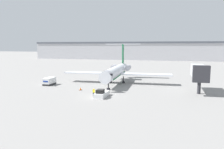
{
  "coord_description": "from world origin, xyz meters",
  "views": [
    {
      "loc": [
        13.8,
        -39.99,
        9.97
      ],
      "look_at": [
        0.0,
        9.77,
        3.22
      ],
      "focal_mm": 35.0,
      "sensor_mm": 36.0,
      "label": 1
    }
  ],
  "objects_px": {
    "airplane_main": "(116,71)",
    "jet_bridge": "(199,72)",
    "worker_near_tug": "(94,92)",
    "luggage_cart": "(49,81)",
    "pushback_tug": "(102,94)",
    "traffic_cone_left": "(80,89)"
  },
  "relations": [
    {
      "from": "worker_near_tug",
      "to": "jet_bridge",
      "type": "bearing_deg",
      "value": 25.6
    },
    {
      "from": "luggage_cart",
      "to": "traffic_cone_left",
      "type": "relative_size",
      "value": 5.36
    },
    {
      "from": "airplane_main",
      "to": "worker_near_tug",
      "type": "distance_m",
      "value": 16.66
    },
    {
      "from": "worker_near_tug",
      "to": "airplane_main",
      "type": "bearing_deg",
      "value": 88.51
    },
    {
      "from": "traffic_cone_left",
      "to": "jet_bridge",
      "type": "xyz_separation_m",
      "value": [
        25.51,
        4.83,
        4.12
      ]
    },
    {
      "from": "pushback_tug",
      "to": "jet_bridge",
      "type": "xyz_separation_m",
      "value": [
        18.79,
        9.81,
        3.84
      ]
    },
    {
      "from": "luggage_cart",
      "to": "traffic_cone_left",
      "type": "height_order",
      "value": "luggage_cart"
    },
    {
      "from": "airplane_main",
      "to": "worker_near_tug",
      "type": "bearing_deg",
      "value": -91.49
    },
    {
      "from": "worker_near_tug",
      "to": "luggage_cart",
      "type": "bearing_deg",
      "value": 149.7
    },
    {
      "from": "airplane_main",
      "to": "jet_bridge",
      "type": "relative_size",
      "value": 2.93
    },
    {
      "from": "pushback_tug",
      "to": "traffic_cone_left",
      "type": "xyz_separation_m",
      "value": [
        -6.72,
        4.98,
        -0.29
      ]
    },
    {
      "from": "pushback_tug",
      "to": "jet_bridge",
      "type": "relative_size",
      "value": 0.46
    },
    {
      "from": "pushback_tug",
      "to": "luggage_cart",
      "type": "bearing_deg",
      "value": 152.15
    },
    {
      "from": "pushback_tug",
      "to": "worker_near_tug",
      "type": "bearing_deg",
      "value": 179.63
    },
    {
      "from": "luggage_cart",
      "to": "jet_bridge",
      "type": "bearing_deg",
      "value": 1.17
    },
    {
      "from": "pushback_tug",
      "to": "traffic_cone_left",
      "type": "bearing_deg",
      "value": 143.45
    },
    {
      "from": "airplane_main",
      "to": "luggage_cart",
      "type": "xyz_separation_m",
      "value": [
        -15.94,
        -7.41,
        -2.34
      ]
    },
    {
      "from": "airplane_main",
      "to": "worker_near_tug",
      "type": "xyz_separation_m",
      "value": [
        -0.43,
        -16.48,
        -2.45
      ]
    },
    {
      "from": "jet_bridge",
      "to": "pushback_tug",
      "type": "bearing_deg",
      "value": -152.43
    },
    {
      "from": "jet_bridge",
      "to": "traffic_cone_left",
      "type": "bearing_deg",
      "value": -169.29
    },
    {
      "from": "worker_near_tug",
      "to": "pushback_tug",
      "type": "bearing_deg",
      "value": -0.37
    },
    {
      "from": "traffic_cone_left",
      "to": "pushback_tug",
      "type": "bearing_deg",
      "value": -36.55
    }
  ]
}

